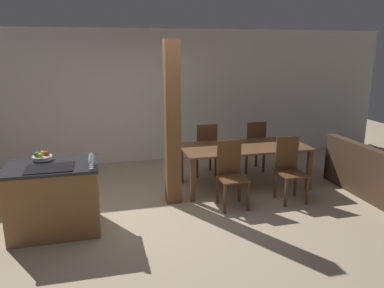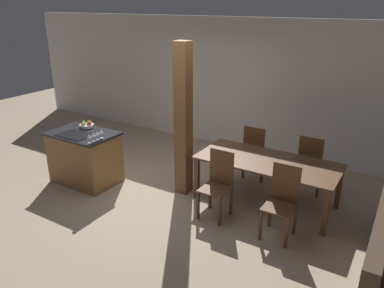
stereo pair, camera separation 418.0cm
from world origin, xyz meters
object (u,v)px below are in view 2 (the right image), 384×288
(dining_chair_far_left, at_px, (255,152))
(timber_post, at_px, (183,121))
(dining_chair_far_right, at_px, (311,164))
(wine_glass_middle, at_px, (93,135))
(fruit_bowl, at_px, (87,125))
(dining_chair_near_left, at_px, (218,183))
(dining_chair_near_right, at_px, (282,201))
(kitchen_island, at_px, (85,157))
(wine_glass_near, at_px, (89,136))
(dining_table, at_px, (267,165))
(wine_glass_end, at_px, (101,132))
(wine_glass_far, at_px, (97,133))

(dining_chair_far_left, height_order, timber_post, timber_post)
(dining_chair_far_right, bearing_deg, wine_glass_middle, 32.19)
(fruit_bowl, bearing_deg, timber_post, 10.89)
(dining_chair_far_left, bearing_deg, dining_chair_near_left, 90.00)
(dining_chair_near_right, xyz_separation_m, dining_chair_far_right, (0.00, 1.41, 0.00))
(dining_chair_far_right, xyz_separation_m, timber_post, (-1.78, -1.06, 0.71))
(kitchen_island, relative_size, wine_glass_near, 7.71)
(wine_glass_near, bearing_deg, dining_table, 26.67)
(wine_glass_end, height_order, dining_chair_far_left, wine_glass_end)
(wine_glass_middle, bearing_deg, dining_chair_near_right, 8.63)
(fruit_bowl, bearing_deg, dining_table, 12.76)
(wine_glass_middle, relative_size, timber_post, 0.06)
(dining_chair_near_left, bearing_deg, dining_chair_far_left, 90.00)
(dining_chair_far_left, height_order, dining_chair_far_right, same)
(dining_table, bearing_deg, dining_chair_near_right, -55.70)
(dining_chair_near_left, bearing_deg, kitchen_island, -174.76)
(wine_glass_end, height_order, dining_table, wine_glass_end)
(fruit_bowl, height_order, dining_chair_near_right, fruit_bowl)
(wine_glass_near, xyz_separation_m, dining_chair_far_left, (1.99, 1.94, -0.51))
(wine_glass_far, distance_m, dining_chair_far_left, 2.71)
(kitchen_island, relative_size, dining_chair_near_left, 1.15)
(dining_chair_near_left, bearing_deg, wine_glass_end, -172.24)
(wine_glass_middle, relative_size, dining_chair_far_left, 0.15)
(wine_glass_middle, bearing_deg, kitchen_island, 156.01)
(wine_glass_end, height_order, dining_chair_near_right, wine_glass_end)
(dining_table, bearing_deg, kitchen_island, -162.54)
(wine_glass_far, xyz_separation_m, wine_glass_end, (0.00, 0.09, 0.00))
(fruit_bowl, distance_m, dining_chair_near_right, 3.60)
(kitchen_island, bearing_deg, dining_chair_near_right, 3.78)
(kitchen_island, xyz_separation_m, dining_chair_far_right, (3.44, 1.64, 0.06))
(timber_post, bearing_deg, dining_table, 15.30)
(kitchen_island, height_order, dining_chair_far_right, dining_chair_far_right)
(wine_glass_near, height_order, wine_glass_middle, same)
(timber_post, bearing_deg, dining_chair_far_right, 30.80)
(wine_glass_middle, relative_size, dining_chair_near_right, 0.15)
(wine_glass_end, bearing_deg, wine_glass_far, -90.00)
(fruit_bowl, bearing_deg, wine_glass_middle, -35.66)
(fruit_bowl, bearing_deg, wine_glass_near, -40.63)
(kitchen_island, distance_m, dining_chair_near_left, 2.49)
(wine_glass_near, relative_size, dining_chair_far_left, 0.15)
(wine_glass_far, relative_size, dining_chair_near_left, 0.15)
(kitchen_island, height_order, wine_glass_end, wine_glass_end)
(wine_glass_near, distance_m, dining_chair_far_left, 2.83)
(wine_glass_near, relative_size, dining_chair_far_right, 0.15)
(wine_glass_end, xyz_separation_m, dining_chair_near_right, (2.95, 0.27, -0.51))
(wine_glass_far, height_order, dining_chair_near_right, wine_glass_far)
(dining_table, xyz_separation_m, dining_chair_far_right, (0.48, 0.70, -0.13))
(wine_glass_far, xyz_separation_m, dining_chair_near_right, (2.95, 0.36, -0.51))
(fruit_bowl, bearing_deg, wine_glass_far, -29.99)
(dining_chair_near_right, bearing_deg, dining_table, 124.30)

